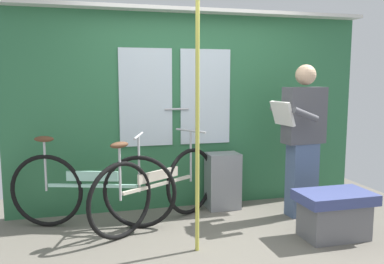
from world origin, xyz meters
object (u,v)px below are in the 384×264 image
passenger_reading_newspaper (303,137)px  bicycle_leaning_behind (92,189)px  bicycle_near_door (158,188)px  bench_seat_corner (334,213)px  trash_bin_by_wall (223,181)px  handrail_pole (197,125)px

passenger_reading_newspaper → bicycle_leaning_behind: bearing=-11.8°
bicycle_near_door → bench_seat_corner: size_ratio=2.11×
bicycle_near_door → trash_bin_by_wall: bicycle_near_door is taller
trash_bin_by_wall → handrail_pole: bearing=-119.8°
bicycle_leaning_behind → bench_seat_corner: bearing=-3.8°
bicycle_leaning_behind → bench_seat_corner: bicycle_leaning_behind is taller
bicycle_leaning_behind → trash_bin_by_wall: 1.52m
passenger_reading_newspaper → trash_bin_by_wall: size_ratio=2.55×
handrail_pole → bicycle_leaning_behind: bearing=137.4°
passenger_reading_newspaper → handrail_pole: bearing=17.4°
bicycle_near_door → bicycle_leaning_behind: bicycle_leaning_behind is taller
bicycle_leaning_behind → handrail_pole: (0.88, -0.81, 0.72)m
passenger_reading_newspaper → trash_bin_by_wall: (-0.76, 0.46, -0.55)m
bench_seat_corner → passenger_reading_newspaper: bearing=88.2°
bicycle_leaning_behind → bench_seat_corner: size_ratio=2.36×
handrail_pole → bench_seat_corner: bearing=-2.5°
bicycle_near_door → handrail_pole: 1.03m
bicycle_leaning_behind → trash_bin_by_wall: bearing=27.1°
bicycle_leaning_behind → trash_bin_by_wall: (1.49, 0.25, -0.07)m
bicycle_near_door → handrail_pole: (0.22, -0.70, 0.73)m
bicycle_leaning_behind → trash_bin_by_wall: bicycle_leaning_behind is taller
bicycle_near_door → passenger_reading_newspaper: size_ratio=0.89×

